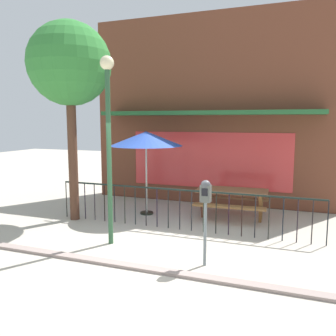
% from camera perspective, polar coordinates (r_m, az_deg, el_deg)
% --- Properties ---
extents(ground, '(40.00, 40.00, 0.00)m').
position_cam_1_polar(ground, '(6.83, -3.03, -14.23)').
color(ground, '#B5AC9C').
extents(pub_storefront, '(7.55, 1.40, 5.72)m').
position_cam_1_polar(pub_storefront, '(10.95, 7.05, 9.16)').
color(pub_storefront, '#3C1711').
rests_on(pub_storefront, ground).
extents(patio_fence_front, '(6.36, 0.04, 0.97)m').
position_cam_1_polar(patio_fence_front, '(8.24, 1.93, -5.53)').
color(patio_fence_front, black).
rests_on(patio_fence_front, ground).
extents(picnic_table_left, '(1.85, 1.42, 0.79)m').
position_cam_1_polar(picnic_table_left, '(9.34, 10.35, -4.41)').
color(picnic_table_left, brown).
rests_on(picnic_table_left, ground).
extents(patio_umbrella, '(1.96, 1.96, 2.27)m').
position_cam_1_polar(patio_umbrella, '(9.45, -3.57, 4.72)').
color(patio_umbrella, black).
rests_on(patio_umbrella, ground).
extents(parking_meter_near, '(0.18, 0.17, 1.53)m').
position_cam_1_polar(parking_meter_near, '(6.14, 6.11, -5.19)').
color(parking_meter_near, slate).
rests_on(parking_meter_near, ground).
extents(street_tree, '(2.06, 2.06, 4.96)m').
position_cam_1_polar(street_tree, '(9.32, -15.68, 15.69)').
color(street_tree, '#513224').
rests_on(street_tree, ground).
extents(street_lamp, '(0.28, 0.28, 3.81)m').
position_cam_1_polar(street_lamp, '(7.18, -9.66, 7.19)').
color(street_lamp, '#295233').
rests_on(street_lamp, ground).
extents(curb_edge, '(10.57, 0.20, 0.11)m').
position_cam_1_polar(curb_edge, '(6.37, -5.07, -15.93)').
color(curb_edge, gray).
rests_on(curb_edge, ground).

